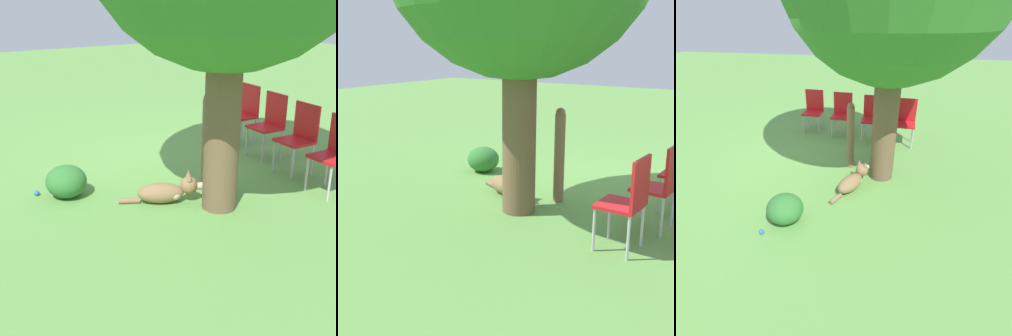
% 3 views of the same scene
% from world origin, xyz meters
% --- Properties ---
extents(ground_plane, '(30.00, 30.00, 0.00)m').
position_xyz_m(ground_plane, '(0.00, 0.00, 0.00)').
color(ground_plane, '#609947').
extents(dog, '(0.96, 0.56, 0.40)m').
position_xyz_m(dog, '(0.72, 0.96, 0.14)').
color(dog, olive).
rests_on(dog, ground_plane).
extents(fence_post, '(0.14, 0.14, 1.25)m').
position_xyz_m(fence_post, '(0.02, 0.79, 0.63)').
color(fence_post, '#846647').
rests_on(fence_post, ground_plane).
extents(red_chair_2, '(0.43, 0.45, 0.99)m').
position_xyz_m(red_chair_2, '(-1.37, 1.05, 0.57)').
color(red_chair_2, red).
rests_on(red_chair_2, ground_plane).
extents(red_chair_3, '(0.43, 0.45, 0.99)m').
position_xyz_m(red_chair_3, '(-1.26, 1.77, 0.57)').
color(red_chair_3, red).
rests_on(red_chair_3, ground_plane).
extents(tennis_ball, '(0.07, 0.07, 0.07)m').
position_xyz_m(tennis_ball, '(2.04, -0.06, 0.03)').
color(tennis_ball, blue).
rests_on(tennis_ball, ground_plane).
extents(low_shrub, '(0.51, 0.51, 0.41)m').
position_xyz_m(low_shrub, '(1.71, 0.16, 0.20)').
color(low_shrub, '#337533').
rests_on(low_shrub, ground_plane).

